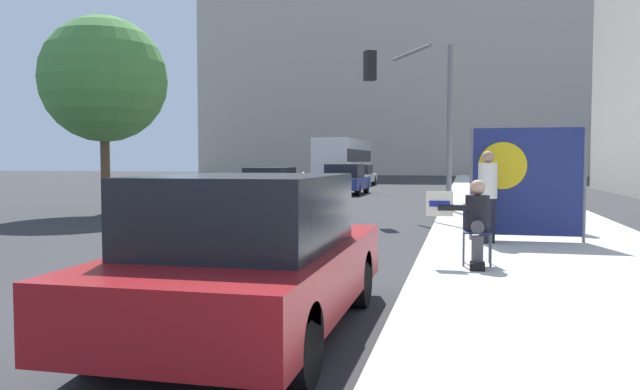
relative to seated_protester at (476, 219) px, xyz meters
The scene contains 15 objects.
ground_plane 4.09m from the seated_protester, 133.79° to the right, with size 160.00×160.00×0.00m, color #303033.
sidewalk_curb 12.20m from the seated_protester, 83.91° to the left, with size 4.30×90.00×0.16m, color beige.
building_backdrop_far 67.59m from the seated_protester, 94.17° to the left, with size 52.00×12.00×34.27m.
seated_protester is the anchor object (origin of this frame).
jogger_on_sidewalk 2.56m from the seated_protester, 84.38° to the left, with size 0.34×0.34×1.67m.
pedestrian_behind 5.33m from the seated_protester, 68.74° to the left, with size 0.34×0.34×1.71m.
protest_banner 3.17m from the seated_protester, 72.42° to the left, with size 2.06×0.06×2.10m.
traffic_light_pole 9.94m from the seated_protester, 99.07° to the left, with size 2.51×2.28×4.92m.
parked_car_curbside 4.14m from the seated_protester, 121.03° to the right, with size 1.86×4.20×1.52m.
car_on_road_nearest 16.28m from the seated_protester, 117.81° to the left, with size 1.77×4.27×1.38m.
car_on_road_midblock 21.54m from the seated_protester, 105.63° to the left, with size 1.87×4.10×1.47m.
car_on_road_distant 31.72m from the seated_protester, 102.44° to the left, with size 1.79×4.30×1.37m.
city_bus_on_road 39.05m from the seated_protester, 103.52° to the left, with size 2.48×11.64×3.23m.
motorcycle_on_road 8.07m from the seated_protester, 122.20° to the left, with size 0.28×2.15×1.35m.
street_tree_near_curb 14.06m from the seated_protester, 143.38° to the left, with size 3.84×3.84×6.06m.
Camera 1 is at (2.60, -6.21, 1.66)m, focal length 35.00 mm.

